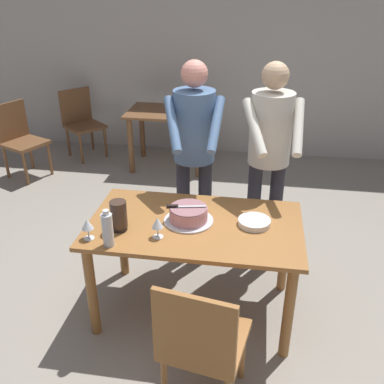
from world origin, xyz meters
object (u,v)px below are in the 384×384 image
object	(u,v)px
cake_knife	(178,207)
person_cutting_cake	(194,145)
person_standing_beside	(269,148)
background_table	(168,123)
cake_on_platter	(189,215)
wine_glass_near	(157,223)
water_bottle	(108,229)
background_chair_1	(82,121)
main_dining_table	(195,238)
background_chair_0	(20,137)
plate_stack	(254,222)
wine_glass_far	(87,225)
chair_near_side	(201,341)
hurricane_lamp	(119,216)

from	to	relation	value
cake_knife	person_cutting_cake	bearing A→B (deg)	88.66
cake_knife	person_standing_beside	bearing A→B (deg)	47.88
background_table	cake_on_platter	bearing A→B (deg)	-75.19
wine_glass_near	cake_on_platter	bearing A→B (deg)	54.49
water_bottle	background_chair_1	world-z (taller)	water_bottle
wine_glass_near	person_standing_beside	distance (m)	1.13
cake_knife	person_standing_beside	world-z (taller)	person_standing_beside
water_bottle	person_cutting_cake	bearing A→B (deg)	68.43
main_dining_table	background_chair_0	bearing A→B (deg)	139.72
plate_stack	wine_glass_far	bearing A→B (deg)	-162.07
person_standing_beside	chair_near_side	bearing A→B (deg)	-102.37
background_chair_1	wine_glass_near	bearing A→B (deg)	-59.88
plate_stack	background_chair_0	xyz separation A→B (m)	(-2.86, 2.04, -0.28)
plate_stack	background_chair_0	distance (m)	3.53
main_dining_table	wine_glass_far	distance (m)	0.74
cake_knife	wine_glass_far	world-z (taller)	wine_glass_far
background_table	background_chair_1	size ratio (longest dim) A/B	1.11
main_dining_table	plate_stack	size ratio (longest dim) A/B	6.59
cake_knife	plate_stack	size ratio (longest dim) A/B	1.22
plate_stack	chair_near_side	distance (m)	0.91
hurricane_lamp	background_chair_1	bearing A→B (deg)	116.55
cake_knife	person_cutting_cake	distance (m)	0.66
water_bottle	background_chair_0	size ratio (longest dim) A/B	0.28
hurricane_lamp	background_chair_0	world-z (taller)	hurricane_lamp
background_table	plate_stack	bearing A→B (deg)	-66.34
wine_glass_far	person_standing_beside	distance (m)	1.49
cake_knife	background_table	world-z (taller)	cake_knife
main_dining_table	plate_stack	bearing A→B (deg)	5.97
wine_glass_far	water_bottle	world-z (taller)	water_bottle
wine_glass_near	background_table	distance (m)	2.92
chair_near_side	background_table	distance (m)	3.56
plate_stack	background_chair_0	world-z (taller)	background_chair_0
cake_knife	wine_glass_near	size ratio (longest dim) A/B	1.87
background_table	wine_glass_near	bearing A→B (deg)	-79.44
water_bottle	person_standing_beside	world-z (taller)	person_standing_beside
cake_knife	person_cutting_cake	world-z (taller)	person_cutting_cake
cake_on_platter	person_standing_beside	world-z (taller)	person_standing_beside
water_bottle	hurricane_lamp	distance (m)	0.19
hurricane_lamp	background_chair_1	world-z (taller)	hurricane_lamp
main_dining_table	water_bottle	size ratio (longest dim) A/B	5.80
person_standing_beside	background_chair_1	xyz separation A→B (m)	(-2.46, 2.18, -0.58)
background_chair_0	plate_stack	bearing A→B (deg)	-35.56
water_bottle	person_cutting_cake	size ratio (longest dim) A/B	0.15
main_dining_table	person_cutting_cake	size ratio (longest dim) A/B	0.84
background_chair_0	background_chair_1	world-z (taller)	same
cake_on_platter	background_table	distance (m)	2.73
person_standing_beside	background_table	world-z (taller)	person_standing_beside
cake_on_platter	water_bottle	world-z (taller)	water_bottle
cake_on_platter	cake_knife	world-z (taller)	cake_knife
person_cutting_cake	main_dining_table	bearing A→B (deg)	-80.72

